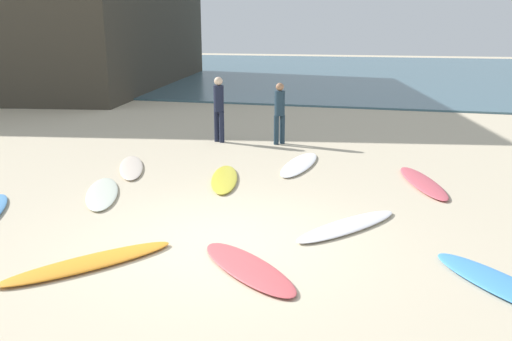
# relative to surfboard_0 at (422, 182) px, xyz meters

# --- Properties ---
(ground_plane) EXTENTS (120.00, 120.00, 0.00)m
(ground_plane) POSITION_rel_surfboard_0_xyz_m (-3.02, -3.88, -0.04)
(ground_plane) COLOR beige
(ocean_water) EXTENTS (120.00, 40.00, 0.08)m
(ocean_water) POSITION_rel_surfboard_0_xyz_m (-3.02, 30.19, -0.00)
(ocean_water) COLOR #426675
(ocean_water) RESTS_ON ground_plane
(surfboard_0) EXTENTS (1.21, 2.44, 0.08)m
(surfboard_0) POSITION_rel_surfboard_0_xyz_m (0.00, 0.00, 0.00)
(surfboard_0) COLOR #D55460
(surfboard_0) RESTS_ON ground_plane
(surfboard_1) EXTENTS (1.75, 1.87, 0.08)m
(surfboard_1) POSITION_rel_surfboard_0_xyz_m (0.75, -4.31, 0.00)
(surfboard_1) COLOR #4492E5
(surfboard_1) RESTS_ON ground_plane
(surfboard_2) EXTENTS (1.49, 2.14, 0.07)m
(surfboard_2) POSITION_rel_surfboard_0_xyz_m (-5.95, -2.33, -0.00)
(surfboard_2) COLOR silver
(surfboard_2) RESTS_ON ground_plane
(surfboard_3) EXTENTS (1.47, 2.17, 0.08)m
(surfboard_3) POSITION_rel_surfboard_0_xyz_m (-6.34, -0.46, -0.00)
(surfboard_3) COLOR #F1DFCC
(surfboard_3) RESTS_ON ground_plane
(surfboard_4) EXTENTS (0.77, 2.43, 0.07)m
(surfboard_4) POSITION_rel_surfboard_0_xyz_m (-2.70, 0.80, -0.00)
(surfboard_4) COLOR white
(surfboard_4) RESTS_ON ground_plane
(surfboard_5) EXTENTS (1.10, 2.21, 0.08)m
(surfboard_5) POSITION_rel_surfboard_0_xyz_m (-3.99, -0.80, -0.00)
(surfboard_5) COLOR yellow
(surfboard_5) RESTS_ON ground_plane
(surfboard_6) EXTENTS (1.86, 2.09, 0.08)m
(surfboard_6) POSITION_rel_surfboard_0_xyz_m (-4.46, -5.08, 0.00)
(surfboard_6) COLOR orange
(surfboard_6) RESTS_ON ground_plane
(surfboard_7) EXTENTS (1.69, 2.04, 0.07)m
(surfboard_7) POSITION_rel_surfboard_0_xyz_m (-1.25, -2.82, -0.00)
(surfboard_7) COLOR white
(surfboard_7) RESTS_ON ground_plane
(surfboard_8) EXTENTS (1.84, 1.69, 0.07)m
(surfboard_8) POSITION_rel_surfboard_0_xyz_m (-2.37, -4.67, -0.01)
(surfboard_8) COLOR #D55156
(surfboard_8) RESTS_ON ground_plane
(beachgoer_near) EXTENTS (0.40, 0.40, 1.68)m
(beachgoer_near) POSITION_rel_surfboard_0_xyz_m (-3.67, 2.99, 0.89)
(beachgoer_near) COLOR #1E3342
(beachgoer_near) RESTS_ON ground_plane
(beachgoer_mid) EXTENTS (0.37, 0.37, 1.81)m
(beachgoer_mid) POSITION_rel_surfboard_0_xyz_m (-5.35, 2.82, 0.98)
(beachgoer_mid) COLOR #191E33
(beachgoer_mid) RESTS_ON ground_plane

